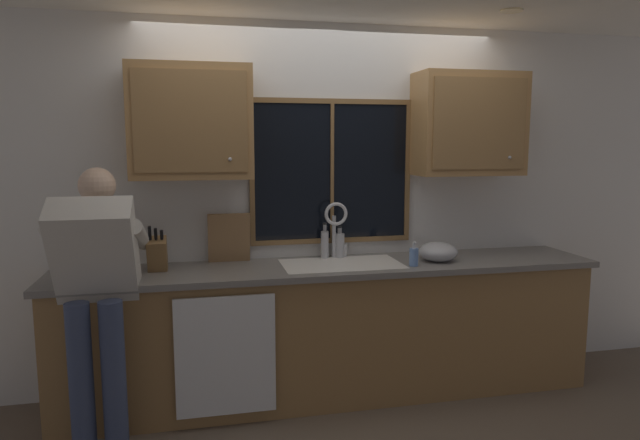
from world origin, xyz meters
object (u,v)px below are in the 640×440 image
at_px(soap_dispenser, 414,257).
at_px(person_standing, 96,280).
at_px(cutting_board, 229,238).
at_px(bottle_green_glass, 340,245).
at_px(bottle_tall_clear, 324,244).
at_px(mixing_bowl, 438,252).
at_px(knife_block, 157,255).

bearing_deg(soap_dispenser, person_standing, -174.96).
height_order(cutting_board, soap_dispenser, cutting_board).
height_order(bottle_green_glass, bottle_tall_clear, bottle_tall_clear).
relative_size(cutting_board, mixing_bowl, 1.29).
bearing_deg(soap_dispenser, bottle_tall_clear, 144.70).
relative_size(person_standing, soap_dispenser, 9.67).
relative_size(mixing_bowl, bottle_green_glass, 1.19).
relative_size(person_standing, mixing_bowl, 5.91).
bearing_deg(person_standing, knife_block, 50.83).
xyz_separation_m(cutting_board, bottle_green_glass, (0.78, 0.00, -0.08)).
bearing_deg(bottle_green_glass, knife_block, -172.09).
xyz_separation_m(mixing_bowl, bottle_green_glass, (-0.64, 0.25, 0.03)).
xyz_separation_m(knife_block, mixing_bowl, (1.88, -0.08, -0.05)).
height_order(person_standing, bottle_green_glass, person_standing).
xyz_separation_m(mixing_bowl, bottle_tall_clear, (-0.75, 0.25, 0.04)).
bearing_deg(bottle_green_glass, cutting_board, -179.93).
bearing_deg(person_standing, bottle_tall_clear, 20.82).
distance_m(knife_block, mixing_bowl, 1.88).
distance_m(mixing_bowl, soap_dispenser, 0.26).
relative_size(mixing_bowl, soap_dispenser, 1.64).
xyz_separation_m(person_standing, mixing_bowl, (2.18, 0.29, 0.01)).
relative_size(knife_block, cutting_board, 0.93).
bearing_deg(knife_block, bottle_tall_clear, 8.52).
xyz_separation_m(soap_dispenser, bottle_green_glass, (-0.41, 0.38, 0.03)).
bearing_deg(knife_block, person_standing, -129.17).
height_order(knife_block, mixing_bowl, knife_block).
distance_m(person_standing, mixing_bowl, 2.20).
xyz_separation_m(cutting_board, mixing_bowl, (1.41, -0.25, -0.11)).
bearing_deg(bottle_green_glass, bottle_tall_clear, -178.21).
distance_m(person_standing, cutting_board, 0.95).
bearing_deg(bottle_tall_clear, person_standing, -159.18).
xyz_separation_m(knife_block, bottle_green_glass, (1.24, 0.17, -0.02)).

